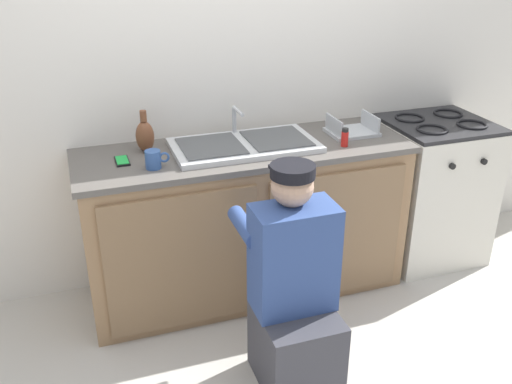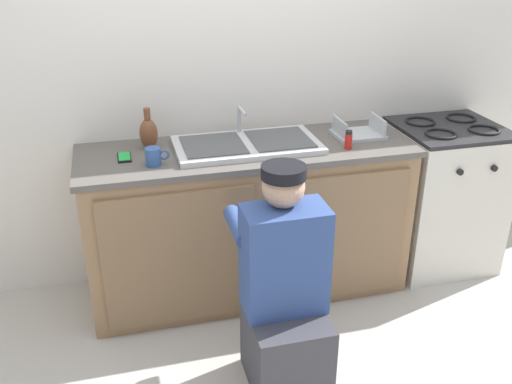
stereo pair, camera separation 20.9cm
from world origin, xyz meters
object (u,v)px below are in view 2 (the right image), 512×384
(stove_range, at_px, (441,195))
(plumber_person, at_px, (285,298))
(cell_phone, at_px, (124,157))
(sink_double_basin, at_px, (247,144))
(vase_decorative, at_px, (149,133))
(spice_bottle_red, at_px, (348,140))
(dish_rack_tray, at_px, (358,132))
(coffee_mug, at_px, (154,157))

(stove_range, bearing_deg, plumber_person, -148.08)
(cell_phone, bearing_deg, plumber_person, -51.43)
(sink_double_basin, bearing_deg, vase_decorative, 166.82)
(spice_bottle_red, xyz_separation_m, dish_rack_tray, (0.14, 0.18, -0.03))
(plumber_person, height_order, spice_bottle_red, plumber_person)
(spice_bottle_red, height_order, dish_rack_tray, dish_rack_tray)
(spice_bottle_red, xyz_separation_m, coffee_mug, (-1.06, 0.02, -0.00))
(spice_bottle_red, relative_size, coffee_mug, 0.83)
(cell_phone, distance_m, vase_decorative, 0.20)
(plumber_person, distance_m, coffee_mug, 0.98)
(sink_double_basin, height_order, plumber_person, same)
(coffee_mug, distance_m, vase_decorative, 0.26)
(dish_rack_tray, bearing_deg, vase_decorative, 175.07)
(stove_range, distance_m, cell_phone, 2.00)
(sink_double_basin, bearing_deg, coffee_mug, -165.81)
(sink_double_basin, distance_m, cell_phone, 0.67)
(cell_phone, height_order, vase_decorative, vase_decorative)
(coffee_mug, bearing_deg, cell_phone, 136.17)
(stove_range, relative_size, cell_phone, 6.74)
(coffee_mug, relative_size, vase_decorative, 0.55)
(spice_bottle_red, relative_size, cell_phone, 0.75)
(sink_double_basin, relative_size, vase_decorative, 3.48)
(spice_bottle_red, distance_m, coffee_mug, 1.06)
(plumber_person, height_order, dish_rack_tray, plumber_person)
(stove_range, bearing_deg, dish_rack_tray, 177.94)
(sink_double_basin, bearing_deg, dish_rack_tray, 1.64)
(cell_phone, bearing_deg, sink_double_basin, -0.56)
(plumber_person, relative_size, coffee_mug, 8.76)
(stove_range, bearing_deg, spice_bottle_red, -168.14)
(sink_double_basin, height_order, coffee_mug, sink_double_basin)
(cell_phone, bearing_deg, dish_rack_tray, 0.55)
(dish_rack_tray, bearing_deg, spice_bottle_red, -128.10)
(spice_bottle_red, bearing_deg, plumber_person, -130.50)
(sink_double_basin, xyz_separation_m, vase_decorative, (-0.53, 0.12, 0.07))
(plumber_person, height_order, cell_phone, plumber_person)
(sink_double_basin, bearing_deg, cell_phone, 179.44)
(spice_bottle_red, height_order, coffee_mug, spice_bottle_red)
(vase_decorative, relative_size, dish_rack_tray, 0.82)
(plumber_person, distance_m, spice_bottle_red, 0.99)
(stove_range, xyz_separation_m, vase_decorative, (-1.80, 0.13, 0.54))
(sink_double_basin, bearing_deg, stove_range, -0.10)
(plumber_person, xyz_separation_m, coffee_mug, (-0.51, 0.68, 0.50))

